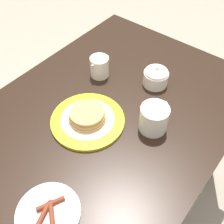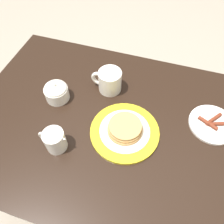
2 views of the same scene
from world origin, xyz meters
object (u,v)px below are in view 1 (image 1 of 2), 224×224
(pancake_plate, at_px, (88,118))
(creamer_pitcher, at_px, (99,66))
(sugar_bowl, at_px, (156,76))
(side_plate_bacon, at_px, (48,213))
(coffee_mug, at_px, (154,118))

(pancake_plate, height_order, creamer_pitcher, creamer_pitcher)
(sugar_bowl, bearing_deg, pancake_plate, 165.94)
(pancake_plate, distance_m, side_plate_bacon, 0.34)
(side_plate_bacon, relative_size, sugar_bowl, 1.84)
(pancake_plate, xyz_separation_m, side_plate_bacon, (-0.31, -0.13, -0.01))
(side_plate_bacon, bearing_deg, pancake_plate, 23.31)
(pancake_plate, relative_size, coffee_mug, 1.97)
(coffee_mug, relative_size, sugar_bowl, 1.35)
(pancake_plate, height_order, coffee_mug, coffee_mug)
(side_plate_bacon, bearing_deg, creamer_pitcher, 26.34)
(pancake_plate, distance_m, sugar_bowl, 0.32)
(pancake_plate, xyz_separation_m, sugar_bowl, (0.31, -0.08, 0.02))
(side_plate_bacon, xyz_separation_m, coffee_mug, (0.43, -0.06, 0.04))
(pancake_plate, xyz_separation_m, creamer_pitcher, (0.21, 0.13, 0.03))
(side_plate_bacon, distance_m, creamer_pitcher, 0.59)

